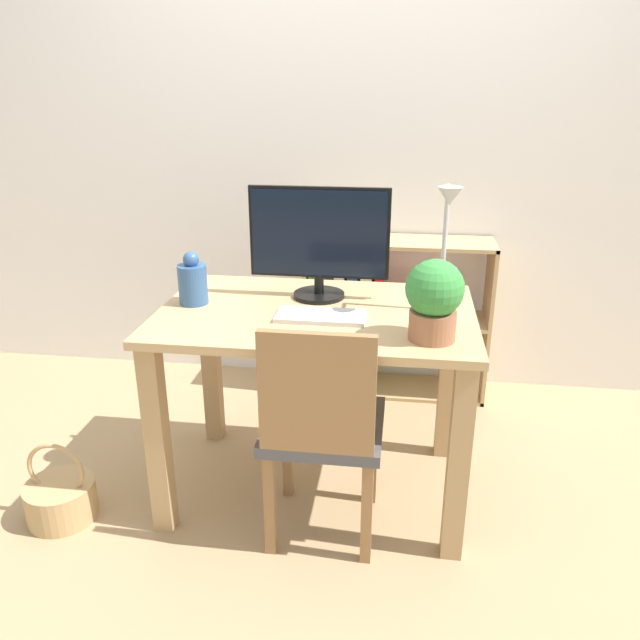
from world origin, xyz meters
name	(u,v)px	position (x,y,z in m)	size (l,w,h in m)	color
ground_plane	(317,486)	(0.00, 0.00, 0.00)	(10.00, 10.00, 0.00)	tan
wall_back	(347,128)	(0.00, 1.07, 1.30)	(8.00, 0.05, 2.60)	white
desk	(316,349)	(0.00, 0.00, 0.60)	(1.13, 0.73, 0.75)	tan
monitor	(319,238)	(-0.01, 0.15, 0.98)	(0.52, 0.19, 0.41)	black
keyboard	(321,316)	(0.03, -0.08, 0.76)	(0.31, 0.14, 0.02)	silver
vase	(193,282)	(-0.46, 0.02, 0.83)	(0.11, 0.11, 0.20)	#33598C
desk_lamp	(446,238)	(0.44, 0.01, 1.03)	(0.10, 0.19, 0.45)	#B7B7BC
potted_plant	(434,298)	(0.40, -0.21, 0.89)	(0.18, 0.18, 0.26)	#9E6647
chair	(322,425)	(0.06, -0.28, 0.45)	(0.40, 0.40, 0.83)	#4C4C51
bookshelf	(361,316)	(0.10, 0.89, 0.40)	(0.91, 0.28, 0.80)	tan
basket	(61,498)	(-0.91, -0.31, 0.08)	(0.25, 0.25, 0.31)	tan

